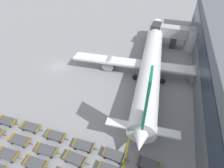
{
  "coord_description": "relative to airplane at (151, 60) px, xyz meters",
  "views": [
    {
      "loc": [
        23.16,
        -29.03,
        22.61
      ],
      "look_at": [
        15.16,
        -5.36,
        2.53
      ],
      "focal_mm": 28.0,
      "sensor_mm": 36.0,
      "label": 1
    }
  ],
  "objects": [
    {
      "name": "baggage_dolly_row_far_col_a",
      "position": [
        -19.34,
        -21.7,
        -2.67
      ],
      "size": [
        3.62,
        1.64,
        0.92
      ],
      "color": "#424449",
      "rests_on": "ground_plane"
    },
    {
      "name": "ground_plane",
      "position": [
        -20.81,
        -4.39,
        -3.14
      ],
      "size": [
        500.0,
        500.0,
        0.0
      ],
      "primitive_type": "plane",
      "color": "gray"
    },
    {
      "name": "baggage_dolly_row_mid_a_col_b",
      "position": [
        -14.84,
        -26.2,
        -2.67
      ],
      "size": [
        3.63,
        1.66,
        0.92
      ],
      "color": "#424449",
      "rests_on": "ground_plane"
    },
    {
      "name": "airplane",
      "position": [
        0.0,
        0.0,
        0.0
      ],
      "size": [
        34.57,
        44.47,
        12.56
      ],
      "color": "silver",
      "rests_on": "ground_plane"
    },
    {
      "name": "baggage_dolly_row_far_col_f",
      "position": [
        3.28,
        -21.45,
        -2.67
      ],
      "size": [
        3.64,
        1.7,
        0.92
      ],
      "color": "#424449",
      "rests_on": "ground_plane"
    },
    {
      "name": "jet_bridge",
      "position": [
        5.74,
        14.49,
        0.32
      ],
      "size": [
        13.92,
        4.77,
        5.9
      ],
      "color": "#A8AAB2",
      "rests_on": "ground_plane"
    },
    {
      "name": "baggage_dolly_row_mid_b_col_c",
      "position": [
        -10.3,
        -23.99,
        -2.67
      ],
      "size": [
        3.64,
        1.7,
        0.92
      ],
      "color": "#424449",
      "rests_on": "ground_plane"
    },
    {
      "name": "baggage_dolly_row_mid_b_col_d",
      "position": [
        -5.98,
        -23.84,
        -2.67
      ],
      "size": [
        3.64,
        1.7,
        0.92
      ],
      "color": "#424449",
      "rests_on": "ground_plane"
    },
    {
      "name": "baggage_dolly_row_far_col_d",
      "position": [
        -5.79,
        -21.72,
        -2.67
      ],
      "size": [
        3.62,
        1.65,
        0.92
      ],
      "color": "#424449",
      "rests_on": "ground_plane"
    },
    {
      "name": "baggage_dolly_row_mid_b_col_b",
      "position": [
        -14.83,
        -23.9,
        -2.67
      ],
      "size": [
        3.62,
        1.64,
        0.92
      ],
      "color": "#424449",
      "rests_on": "ground_plane"
    },
    {
      "name": "baggage_dolly_row_mid_a_col_c",
      "position": [
        -10.47,
        -26.09,
        -2.67
      ],
      "size": [
        3.63,
        1.65,
        0.92
      ],
      "color": "#424449",
      "rests_on": "ground_plane"
    },
    {
      "name": "baggage_dolly_row_far_col_e",
      "position": [
        -1.28,
        -21.73,
        -2.67
      ],
      "size": [
        3.64,
        1.7,
        0.92
      ],
      "color": "#424449",
      "rests_on": "ground_plane"
    },
    {
      "name": "baggage_dolly_row_far_col_c",
      "position": [
        -10.41,
        -21.6,
        -2.67
      ],
      "size": [
        3.62,
        1.63,
        0.92
      ],
      "color": "#424449",
      "rests_on": "ground_plane"
    },
    {
      "name": "stand_guidance_stripe",
      "position": [
        -0.83,
        -9.44,
        -3.14
      ],
      "size": [
        2.69,
        29.07,
        0.01
      ],
      "color": "yellow",
      "rests_on": "ground_plane"
    },
    {
      "name": "baggage_dolly_row_far_col_b",
      "position": [
        -14.94,
        -21.45,
        -2.67
      ],
      "size": [
        3.62,
        1.62,
        0.92
      ],
      "color": "#424449",
      "rests_on": "ground_plane"
    }
  ]
}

